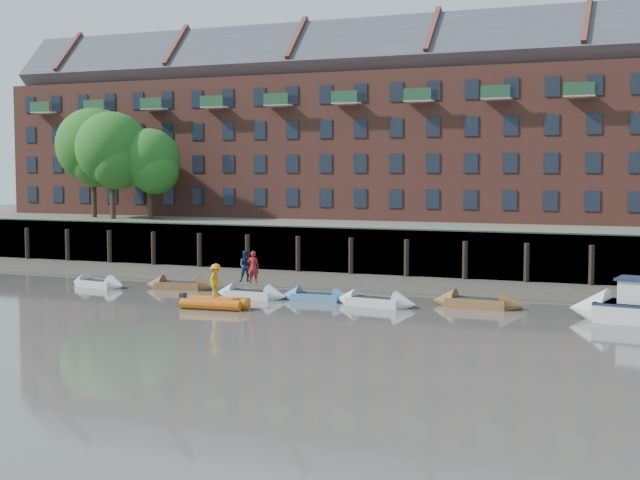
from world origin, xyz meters
The scene contains 18 objects.
ground centered at (0.00, 0.00, 0.00)m, with size 220.00×220.00×0.00m, color #59554D.
foreshore centered at (0.00, 18.00, 0.00)m, with size 110.00×8.00×0.50m, color #3D382F.
mud_band centered at (0.00, 14.60, 0.00)m, with size 110.00×1.60×0.10m, color #4C4336.
river_wall centered at (0.00, 22.38, 1.59)m, with size 110.00×1.23×3.30m.
bank_terrace centered at (0.00, 36.00, 1.60)m, with size 110.00×28.00×3.20m, color #5E594D.
apartment_terrace centered at (0.00, 36.99, 12.82)m, with size 80.60×15.56×20.98m.
tree_cluster centered at (-25.62, 27.35, 9.00)m, with size 11.76×7.74×9.40m.
rowboat_0 centered at (-14.38, 9.86, 0.22)m, with size 4.36×1.84×1.23m.
rowboat_2 centered at (-9.11, 10.92, 0.23)m, with size 4.60×1.90×1.30m.
rowboat_3 centered at (-3.38, 9.17, 0.23)m, with size 4.48×1.50×1.28m.
rowboat_4 centered at (0.50, 9.59, 0.22)m, with size 4.28×1.40×1.23m.
rowboat_5 centered at (4.11, 9.04, 0.24)m, with size 4.79×1.88×1.35m.
rowboat_6 centered at (9.30, 10.59, 0.26)m, with size 5.07×1.77×1.45m.
rib_tender centered at (-3.29, 5.13, 0.28)m, with size 3.73×2.00×0.64m.
motor_launch centered at (17.04, 8.79, 0.70)m, with size 6.96×3.22×2.77m.
person_rower_a centered at (-3.19, 9.11, 1.78)m, with size 0.67×0.44×1.84m, color maroon.
person_rower_b centered at (-3.80, 9.44, 1.77)m, with size 0.88×0.69×1.82m, color #19233F.
person_rib_crew centered at (-3.36, 5.07, 1.48)m, with size 1.14×0.66×1.77m, color orange.
Camera 1 is at (19.33, -35.69, 7.22)m, focal length 50.00 mm.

